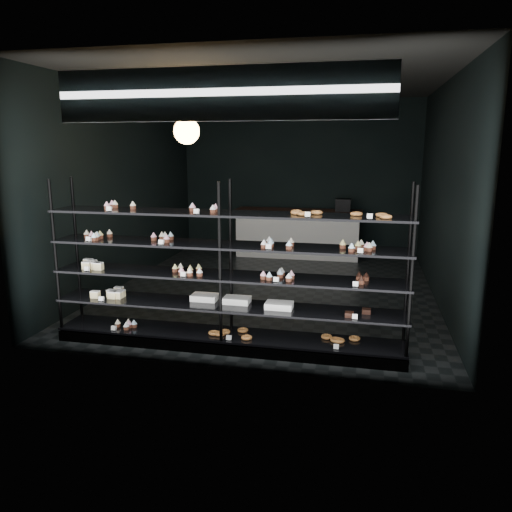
% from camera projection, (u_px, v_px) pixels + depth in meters
% --- Properties ---
extents(room, '(5.01, 6.01, 3.20)m').
position_uv_depth(room, '(273.00, 190.00, 7.73)').
color(room, black).
rests_on(room, ground).
extents(display_shelf, '(4.00, 0.50, 1.91)m').
position_uv_depth(display_shelf, '(224.00, 294.00, 5.63)').
color(display_shelf, black).
rests_on(display_shelf, room).
extents(signage, '(3.30, 0.05, 0.50)m').
position_uv_depth(signage, '(218.00, 94.00, 4.69)').
color(signage, '#0C153D').
rests_on(signage, room).
extents(pendant_lamp, '(0.33, 0.33, 0.89)m').
position_uv_depth(pendant_lamp, '(187.00, 131.00, 6.30)').
color(pendant_lamp, black).
rests_on(pendant_lamp, room).
extents(service_counter, '(2.60, 0.65, 1.23)m').
position_uv_depth(service_counter, '(298.00, 233.00, 10.34)').
color(service_counter, beige).
rests_on(service_counter, room).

